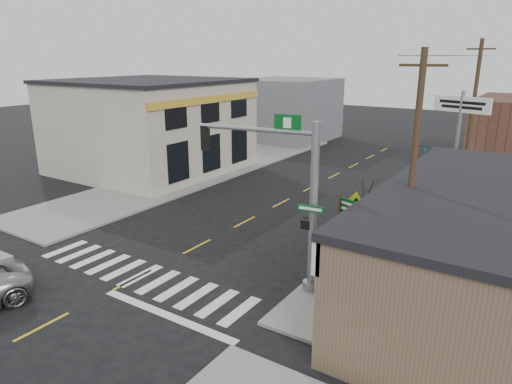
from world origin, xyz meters
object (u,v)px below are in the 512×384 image
Objects in this scene: guide_sign at (351,215)px; lamp_post at (415,167)px; traffic_signal_pole at (295,188)px; fire_hydrant at (354,255)px; dance_center_sign at (460,122)px; utility_pole_near at (412,175)px; utility_pole_far at (472,116)px; bare_tree at (379,190)px.

guide_sign is 0.50× the size of lamp_post.
fire_hydrant is (1.35, 2.97, -3.52)m from traffic_signal_pole.
utility_pole_near is (0.41, -11.00, -0.56)m from dance_center_sign.
lamp_post is 8.29m from utility_pole_far.
dance_center_sign is at bearing 82.54° from bare_tree.
guide_sign is 0.29× the size of utility_pole_near.
traffic_signal_pole is 4.88m from guide_sign.
guide_sign is 3.49× the size of fire_hydrant.
utility_pole_near reaches higher than bare_tree.
bare_tree reaches higher than fire_hydrant.
traffic_signal_pole is 1.28× the size of lamp_post.
bare_tree is (-1.23, -9.41, -1.75)m from dance_center_sign.
dance_center_sign reaches higher than lamp_post.
traffic_signal_pole is 18.03m from utility_pole_far.
utility_pole_far reaches higher than bare_tree.
utility_pole_near is 0.92× the size of utility_pole_far.
bare_tree is at bearing -99.80° from utility_pole_far.
utility_pole_far is at bearing 82.75° from fire_hydrant.
traffic_signal_pole is at bearing -85.41° from dance_center_sign.
fire_hydrant is 4.91m from utility_pole_near.
guide_sign reaches higher than fire_hydrant.
guide_sign is at bearing 119.08° from fire_hydrant.
fire_hydrant is 0.08× the size of utility_pole_near.
traffic_signal_pole is 1.55× the size of bare_tree.
lamp_post reaches higher than fire_hydrant.
lamp_post reaches higher than bare_tree.
utility_pole_far is at bearing 105.06° from lamp_post.
traffic_signal_pole reaches higher than lamp_post.
guide_sign is 1.98m from fire_hydrant.
traffic_signal_pole is at bearing -114.37° from fire_hydrant.
utility_pole_far is (1.14, 14.34, 1.58)m from bare_tree.
bare_tree reaches higher than guide_sign.
traffic_signal_pole is 4.00m from bare_tree.
lamp_post is (0.53, 6.79, 2.60)m from fire_hydrant.
utility_pole_near is (3.11, -2.52, 2.85)m from guide_sign.
utility_pole_far is at bearing 84.79° from utility_pole_near.
bare_tree is at bearing 50.93° from traffic_signal_pole.
utility_pole_near reaches higher than traffic_signal_pole.
utility_pole_near reaches higher than dance_center_sign.
traffic_signal_pole is 0.69× the size of utility_pole_far.
dance_center_sign reaches higher than traffic_signal_pole.
traffic_signal_pole is at bearing -105.56° from utility_pole_far.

